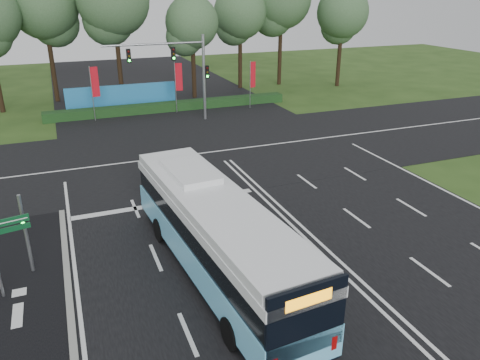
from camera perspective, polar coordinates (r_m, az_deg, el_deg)
name	(u,v)px	position (r m, az deg, el deg)	size (l,w,h in m)	color
ground	(296,231)	(22.03, 6.88, -6.14)	(120.00, 120.00, 0.00)	#294517
road_main	(296,230)	(22.02, 6.88, -6.09)	(20.00, 120.00, 0.04)	black
road_cross	(215,152)	(32.17, -3.12, 3.44)	(120.00, 14.00, 0.05)	black
kerb_strip	(71,321)	(17.40, -19.88, -15.91)	(0.25, 18.00, 0.12)	gray
city_bus	(216,234)	(17.91, -2.96, -6.60)	(3.61, 12.57, 3.56)	#6BCCF9
pedestrian_signal	(25,232)	(19.76, -24.69, -5.74)	(0.31, 0.41, 3.35)	gray
street_sign	(2,241)	(18.50, -27.07, -6.60)	(1.36, 0.35, 3.54)	gray
banner_flag_left	(94,85)	(41.14, -17.35, 10.96)	(0.67, 0.15, 4.59)	gray
banner_flag_mid	(178,80)	(42.43, -7.57, 12.00)	(0.65, 0.18, 4.48)	gray
banner_flag_right	(252,77)	(43.81, 1.49, 12.39)	(0.62, 0.23, 4.34)	gray
traffic_light_gantry	(182,65)	(39.08, -7.03, 13.72)	(8.41, 0.28, 7.00)	gray
hedge	(171,107)	(43.66, -8.40, 8.85)	(22.00, 1.20, 0.80)	#133616
blue_hoarding	(122,97)	(45.24, -14.20, 9.80)	(10.00, 0.30, 2.20)	#2074B2
eucalyptus_row	(138,7)	(48.55, -12.37, 19.91)	(47.82, 9.36, 12.75)	black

